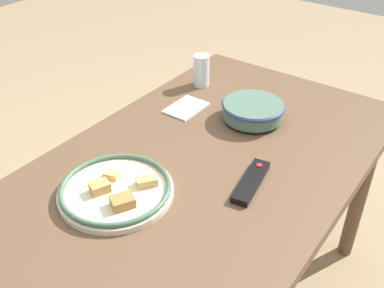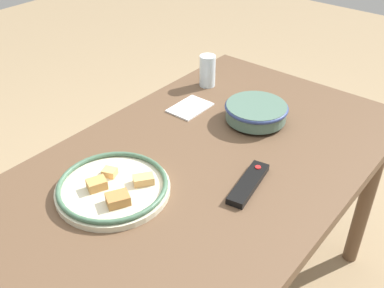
{
  "view_description": "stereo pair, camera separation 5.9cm",
  "coord_description": "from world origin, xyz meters",
  "px_view_note": "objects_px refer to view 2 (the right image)",
  "views": [
    {
      "loc": [
        0.91,
        0.62,
        1.55
      ],
      "look_at": [
        -0.01,
        -0.05,
        0.77
      ],
      "focal_mm": 42.0,
      "sensor_mm": 36.0,
      "label": 1
    },
    {
      "loc": [
        0.88,
        0.67,
        1.55
      ],
      "look_at": [
        -0.01,
        -0.05,
        0.77
      ],
      "focal_mm": 42.0,
      "sensor_mm": 36.0,
      "label": 2
    }
  ],
  "objects_px": {
    "tv_remote": "(249,183)",
    "drinking_glass": "(207,71)",
    "food_plate": "(113,187)",
    "noodle_bowl": "(256,112)"
  },
  "relations": [
    {
      "from": "tv_remote",
      "to": "drinking_glass",
      "type": "bearing_deg",
      "value": 127.82
    },
    {
      "from": "food_plate",
      "to": "tv_remote",
      "type": "height_order",
      "value": "food_plate"
    },
    {
      "from": "noodle_bowl",
      "to": "tv_remote",
      "type": "distance_m",
      "value": 0.36
    },
    {
      "from": "food_plate",
      "to": "tv_remote",
      "type": "bearing_deg",
      "value": 132.83
    },
    {
      "from": "tv_remote",
      "to": "drinking_glass",
      "type": "height_order",
      "value": "drinking_glass"
    },
    {
      "from": "noodle_bowl",
      "to": "food_plate",
      "type": "xyz_separation_m",
      "value": [
        0.57,
        -0.1,
        -0.02
      ]
    },
    {
      "from": "tv_remote",
      "to": "food_plate",
      "type": "bearing_deg",
      "value": -147.39
    },
    {
      "from": "food_plate",
      "to": "drinking_glass",
      "type": "distance_m",
      "value": 0.71
    },
    {
      "from": "food_plate",
      "to": "drinking_glass",
      "type": "bearing_deg",
      "value": -164.09
    },
    {
      "from": "noodle_bowl",
      "to": "drinking_glass",
      "type": "relative_size",
      "value": 1.74
    }
  ]
}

